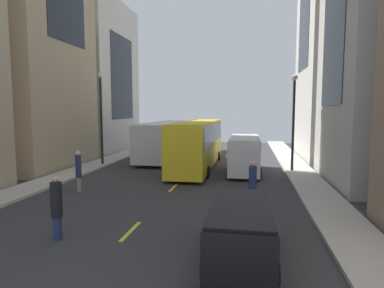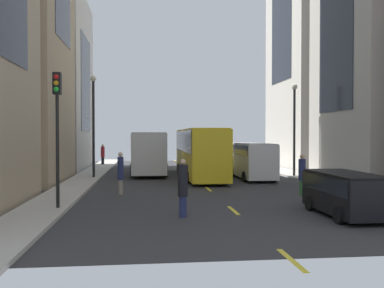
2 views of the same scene
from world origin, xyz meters
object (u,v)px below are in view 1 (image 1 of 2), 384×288
object	(u,v)px
pedestrian_crossing_near	(145,137)
pedestrian_walking_far	(253,183)
car_black_0	(241,227)
delivery_van_white	(245,152)
pedestrian_crossing_mid	(57,206)
streetcar_yellow	(198,140)
city_bus_white	(166,137)
pedestrian_waiting_curb	(78,169)

from	to	relation	value
pedestrian_crossing_near	pedestrian_walking_far	xyz separation A→B (m)	(12.46, -22.86, -0.10)
car_black_0	pedestrian_crossing_near	xyz separation A→B (m)	(-12.08, 28.41, 0.24)
delivery_van_white	pedestrian_crossing_mid	xyz separation A→B (m)	(-6.17, -13.46, -0.34)
streetcar_yellow	car_black_0	world-z (taller)	streetcar_yellow
pedestrian_walking_far	pedestrian_crossing_near	bearing A→B (deg)	-21.97
delivery_van_white	pedestrian_walking_far	world-z (taller)	delivery_van_white
city_bus_white	delivery_van_white	world-z (taller)	city_bus_white
streetcar_yellow	city_bus_white	bearing A→B (deg)	130.33
pedestrian_crossing_mid	pedestrian_waiting_curb	world-z (taller)	pedestrian_waiting_curb
car_black_0	pedestrian_crossing_near	bearing A→B (deg)	113.03
pedestrian_walking_far	pedestrian_waiting_curb	bearing A→B (deg)	30.78
pedestrian_crossing_near	delivery_van_white	bearing A→B (deg)	-63.87
pedestrian_walking_far	pedestrian_crossing_mid	distance (m)	8.36
pedestrian_crossing_mid	pedestrian_waiting_curb	bearing A→B (deg)	-11.09
city_bus_white	streetcar_yellow	bearing A→B (deg)	-49.67
streetcar_yellow	pedestrian_waiting_curb	world-z (taller)	streetcar_yellow
city_bus_white	delivery_van_white	distance (m)	9.65
city_bus_white	pedestrian_crossing_mid	distance (m)	19.75
city_bus_white	delivery_van_white	size ratio (longest dim) A/B	1.95
delivery_van_white	pedestrian_waiting_curb	distance (m)	11.32
pedestrian_crossing_mid	pedestrian_waiting_curb	xyz separation A→B (m)	(-2.73, 6.48, 0.04)
pedestrian_waiting_curb	city_bus_white	bearing A→B (deg)	-38.01
car_black_0	pedestrian_waiting_curb	world-z (taller)	pedestrian_waiting_curb
car_black_0	pedestrian_crossing_mid	bearing A→B (deg)	175.39
streetcar_yellow	pedestrian_walking_far	xyz separation A→B (m)	(4.08, -10.25, -0.99)
pedestrian_walking_far	pedestrian_waiting_curb	world-z (taller)	pedestrian_waiting_curb
pedestrian_crossing_near	city_bus_white	bearing A→B (deg)	-74.02
city_bus_white	pedestrian_waiting_curb	size ratio (longest dim) A/B	5.40
car_black_0	pedestrian_walking_far	distance (m)	5.57
pedestrian_crossing_mid	car_black_0	bearing A→B (deg)	-128.58
streetcar_yellow	delivery_van_white	size ratio (longest dim) A/B	2.08
pedestrian_crossing_near	pedestrian_walking_far	distance (m)	26.04
city_bus_white	delivery_van_white	bearing A→B (deg)	-40.41
car_black_0	pedestrian_walking_far	size ratio (longest dim) A/B	2.01
pedestrian_crossing_near	pedestrian_waiting_curb	world-z (taller)	pedestrian_waiting_curb
pedestrian_crossing_mid	city_bus_white	bearing A→B (deg)	-30.59
pedestrian_crossing_near	streetcar_yellow	bearing A→B (deg)	-69.91
delivery_van_white	pedestrian_crossing_near	world-z (taller)	delivery_van_white
car_black_0	pedestrian_walking_far	bearing A→B (deg)	86.05
streetcar_yellow	car_black_0	size ratio (longest dim) A/B	3.00
car_black_0	pedestrian_crossing_mid	distance (m)	6.30
streetcar_yellow	pedestrian_waiting_curb	size ratio (longest dim) A/B	5.75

